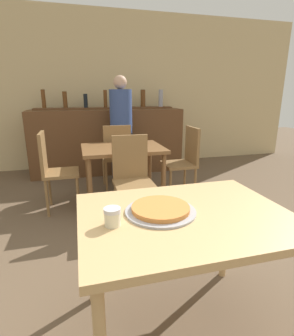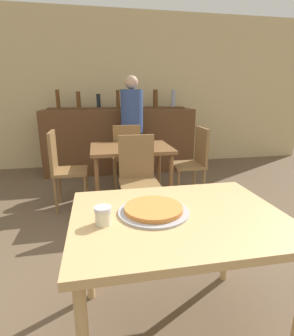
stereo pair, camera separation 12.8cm
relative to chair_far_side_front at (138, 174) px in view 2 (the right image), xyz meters
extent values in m
plane|color=brown|center=(-0.01, -1.41, -0.55)|extent=(16.00, 16.00, 0.00)
cube|color=#D1B784|center=(-0.01, 2.54, 0.85)|extent=(8.00, 0.05, 2.80)
cube|color=tan|center=(-0.01, -1.41, 0.19)|extent=(1.11, 0.84, 0.04)
cylinder|color=tan|center=(-0.50, -1.05, -0.19)|extent=(0.05, 0.05, 0.72)
cylinder|color=tan|center=(0.49, -1.05, -0.19)|extent=(0.05, 0.05, 0.72)
cube|color=brown|center=(0.00, 0.54, 0.17)|extent=(0.98, 0.74, 0.04)
cylinder|color=brown|center=(-0.43, 0.23, -0.20)|extent=(0.05, 0.05, 0.70)
cylinder|color=brown|center=(0.43, 0.23, -0.20)|extent=(0.05, 0.05, 0.70)
cylinder|color=brown|center=(-0.43, 0.85, -0.20)|extent=(0.05, 0.05, 0.70)
cylinder|color=brown|center=(0.43, 0.85, -0.20)|extent=(0.05, 0.05, 0.70)
cube|color=brown|center=(-0.01, 2.04, 0.00)|extent=(2.60, 0.56, 1.10)
cube|color=brown|center=(-0.01, 2.18, 0.57)|extent=(2.39, 0.24, 0.03)
cylinder|color=#5B3314|center=(-1.02, 2.18, 0.73)|extent=(0.07, 0.07, 0.30)
cylinder|color=#5B3314|center=(-0.68, 2.18, 0.72)|extent=(0.07, 0.07, 0.27)
cylinder|color=black|center=(-0.35, 2.18, 0.70)|extent=(0.07, 0.07, 0.23)
cylinder|color=#5B3314|center=(-0.01, 2.18, 0.73)|extent=(0.06, 0.06, 0.29)
cylinder|color=#1E5123|center=(0.33, 2.18, 0.71)|extent=(0.08, 0.08, 0.24)
cylinder|color=#5B3314|center=(0.67, 2.18, 0.74)|extent=(0.09, 0.09, 0.30)
cylinder|color=#9999A3|center=(1.01, 2.18, 0.74)|extent=(0.08, 0.08, 0.30)
cube|color=olive|center=(0.00, -0.08, -0.08)|extent=(0.40, 0.40, 0.04)
cube|color=olive|center=(0.00, 0.10, 0.17)|extent=(0.38, 0.04, 0.47)
cylinder|color=olive|center=(-0.17, -0.25, -0.32)|extent=(0.03, 0.03, 0.44)
cylinder|color=olive|center=(0.17, -0.25, -0.32)|extent=(0.03, 0.03, 0.44)
cylinder|color=olive|center=(-0.17, 0.09, -0.32)|extent=(0.03, 0.03, 0.44)
cylinder|color=olive|center=(0.17, 0.09, -0.32)|extent=(0.03, 0.03, 0.44)
cube|color=olive|center=(0.00, 1.16, -0.08)|extent=(0.40, 0.40, 0.04)
cube|color=olive|center=(0.00, 0.98, 0.17)|extent=(0.38, 0.04, 0.47)
cylinder|color=olive|center=(0.17, 1.33, -0.32)|extent=(0.03, 0.03, 0.44)
cylinder|color=olive|center=(-0.17, 1.33, -0.32)|extent=(0.03, 0.03, 0.44)
cylinder|color=olive|center=(0.17, 0.99, -0.32)|extent=(0.03, 0.03, 0.44)
cylinder|color=olive|center=(-0.17, 0.99, -0.32)|extent=(0.03, 0.03, 0.44)
cube|color=olive|center=(-0.74, 0.54, -0.08)|extent=(0.40, 0.40, 0.04)
cube|color=olive|center=(-0.92, 0.54, 0.17)|extent=(0.04, 0.38, 0.47)
cylinder|color=olive|center=(-0.57, 0.37, -0.32)|extent=(0.03, 0.03, 0.44)
cylinder|color=olive|center=(-0.57, 0.71, -0.32)|extent=(0.03, 0.03, 0.44)
cylinder|color=olive|center=(-0.91, 0.37, -0.32)|extent=(0.03, 0.03, 0.44)
cylinder|color=olive|center=(-0.91, 0.71, -0.32)|extent=(0.03, 0.03, 0.44)
cube|color=olive|center=(0.74, 0.54, -0.08)|extent=(0.40, 0.40, 0.04)
cube|color=olive|center=(0.92, 0.54, 0.17)|extent=(0.04, 0.38, 0.47)
cylinder|color=olive|center=(0.57, 0.71, -0.32)|extent=(0.03, 0.03, 0.44)
cylinder|color=olive|center=(0.57, 0.37, -0.32)|extent=(0.03, 0.03, 0.44)
cylinder|color=olive|center=(0.91, 0.71, -0.32)|extent=(0.03, 0.03, 0.44)
cylinder|color=olive|center=(0.91, 0.37, -0.32)|extent=(0.03, 0.03, 0.44)
cylinder|color=#A3A3A8|center=(-0.13, -1.37, 0.22)|extent=(0.38, 0.38, 0.01)
cylinder|color=#CC7A38|center=(-0.13, -1.37, 0.24)|extent=(0.31, 0.31, 0.02)
cylinder|color=beige|center=(-0.40, -1.45, 0.25)|extent=(0.08, 0.08, 0.07)
cylinder|color=silver|center=(-0.40, -1.45, 0.29)|extent=(0.08, 0.08, 0.02)
cube|color=#2D2D38|center=(0.14, 1.46, -0.16)|extent=(0.32, 0.18, 0.78)
cylinder|color=#33477F|center=(0.14, 1.46, 0.56)|extent=(0.34, 0.34, 0.65)
sphere|color=tan|center=(0.14, 1.46, 0.98)|extent=(0.20, 0.20, 0.20)
camera|label=1|loc=(-0.53, -2.58, 0.82)|focal=28.00mm
camera|label=2|loc=(-0.41, -2.61, 0.82)|focal=28.00mm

